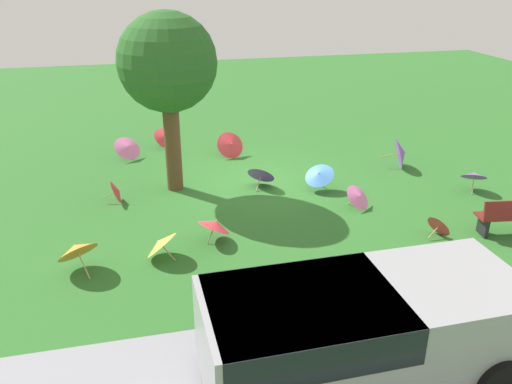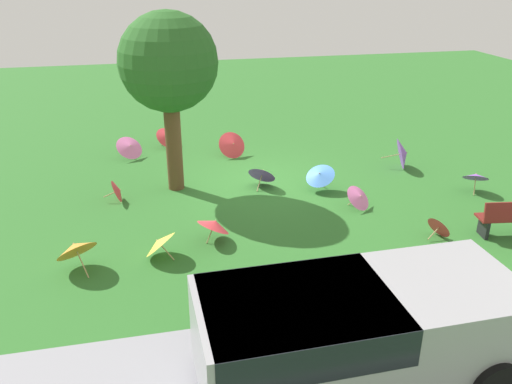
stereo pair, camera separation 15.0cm
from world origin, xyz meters
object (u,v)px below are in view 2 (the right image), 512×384
object	(u,v)px
parasol_red_3	(440,226)
parasol_purple_5	(476,176)
parasol_purple_0	(404,153)
parasol_red_6	(168,137)
parasol_red_1	(118,191)
parasol_pink_0	(130,147)
parasol_pink_1	(359,197)
parasol_red_0	(233,144)
parasol_orange_0	(75,248)
shade_tree	(168,64)
parasol_red_2	(214,224)
parasol_yellow_0	(159,243)
van_dark	(349,329)
parasol_purple_3	(262,173)
parasol_blue_1	(320,175)

from	to	relation	value
parasol_red_3	parasol_purple_5	xyz separation A→B (m)	(-2.25, -2.09, 0.18)
parasol_purple_0	parasol_red_6	xyz separation A→B (m)	(6.65, -3.42, -0.09)
parasol_red_1	parasol_purple_0	world-z (taller)	parasol_purple_0
parasol_pink_0	parasol_pink_1	distance (m)	7.42
parasol_red_3	parasol_pink_1	xyz separation A→B (m)	(1.16, -1.78, 0.04)
parasol_red_0	parasol_purple_5	bearing A→B (deg)	144.50
parasol_orange_0	parasol_red_1	bearing A→B (deg)	-103.25
parasol_red_1	parasol_pink_0	distance (m)	3.22
shade_tree	parasol_pink_1	distance (m)	5.75
parasol_red_2	parasol_orange_0	world-z (taller)	parasol_orange_0
parasol_purple_0	parasol_yellow_0	size ratio (longest dim) A/B	1.02
van_dark	parasol_purple_3	size ratio (longest dim) A/B	4.75
parasol_red_2	shade_tree	bearing A→B (deg)	-79.51
parasol_red_6	parasol_purple_0	bearing A→B (deg)	152.81
parasol_red_0	parasol_purple_3	world-z (taller)	parasol_red_0
parasol_red_2	parasol_yellow_0	distance (m)	1.32
parasol_red_1	parasol_purple_3	size ratio (longest dim) A/B	0.61
parasol_yellow_0	parasol_purple_5	xyz separation A→B (m)	(-8.38, -1.66, 0.09)
parasol_purple_5	parasol_pink_1	bearing A→B (deg)	5.19
parasol_red_0	parasol_red_6	world-z (taller)	parasol_red_0
parasol_pink_1	parasol_purple_3	bearing A→B (deg)	-43.42
parasol_blue_1	parasol_purple_0	distance (m)	3.15
parasol_orange_0	parasol_purple_5	distance (m)	10.15
parasol_red_2	parasol_red_3	distance (m)	4.99
parasol_blue_1	parasol_yellow_0	bearing A→B (deg)	30.87
parasol_purple_5	shade_tree	bearing A→B (deg)	-14.39
van_dark	parasol_purple_0	world-z (taller)	van_dark
parasol_red_0	parasol_red_1	bearing A→B (deg)	38.10
parasol_red_1	parasol_red_2	bearing A→B (deg)	128.77
van_dark	parasol_red_1	bearing A→B (deg)	-65.12
parasol_red_6	parasol_yellow_0	size ratio (longest dim) A/B	1.04
parasol_red_3	parasol_pink_0	world-z (taller)	parasol_pink_0
parasol_red_6	parasol_purple_3	distance (m)	4.46
parasol_purple_5	parasol_purple_0	bearing A→B (deg)	-62.53
parasol_orange_0	parasol_red_0	bearing A→B (deg)	-125.47
parasol_red_2	parasol_purple_0	xyz separation A→B (m)	(-6.10, -3.20, 0.06)
parasol_yellow_0	parasol_red_6	bearing A→B (deg)	-95.40
parasol_red_1	parasol_blue_1	size ratio (longest dim) A/B	0.56
parasol_purple_0	parasol_yellow_0	distance (m)	8.20
van_dark	parasol_purple_5	bearing A→B (deg)	-135.68
parasol_orange_0	parasol_pink_1	distance (m)	6.75
parasol_red_1	parasol_purple_5	distance (m)	9.35
parasol_yellow_0	parasol_purple_5	bearing A→B (deg)	-168.81
parasol_pink_1	parasol_purple_5	world-z (taller)	parasol_purple_5
parasol_red_1	parasol_purple_5	bearing A→B (deg)	171.21
van_dark	parasol_red_0	world-z (taller)	van_dark
parasol_red_0	parasol_red_1	distance (m)	4.38
shade_tree	parasol_orange_0	size ratio (longest dim) A/B	4.32
van_dark	parasol_red_2	bearing A→B (deg)	-74.82
parasol_yellow_0	van_dark	bearing A→B (deg)	121.02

